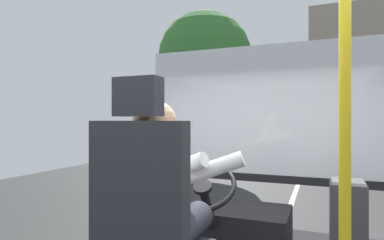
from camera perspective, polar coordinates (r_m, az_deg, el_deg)
name	(u,v)px	position (r m, az deg, el deg)	size (l,w,h in m)	color
ground	(299,182)	(10.87, 18.57, -10.39)	(18.00, 44.00, 0.06)	#2F2F2F
driver_seat	(149,235)	(1.68, -7.63, -19.68)	(0.48, 0.48, 1.33)	black
bus_driver	(161,194)	(1.73, -5.53, -13.00)	(0.79, 0.55, 0.76)	#282833
steering_console	(222,228)	(2.87, 5.35, -18.64)	(1.10, 0.99, 0.80)	black
handrail_pole	(345,136)	(1.35, 25.58, -2.60)	(0.04, 0.04, 2.15)	gold
fare_box	(348,233)	(2.57, 25.98, -17.57)	(0.23, 0.24, 0.72)	#333338
windshield_panel	(257,128)	(3.55, 11.55, -1.44)	(2.50, 0.08, 1.48)	white
street_tree	(205,59)	(11.88, 2.30, 10.80)	(3.39, 3.39, 5.88)	#4C3828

